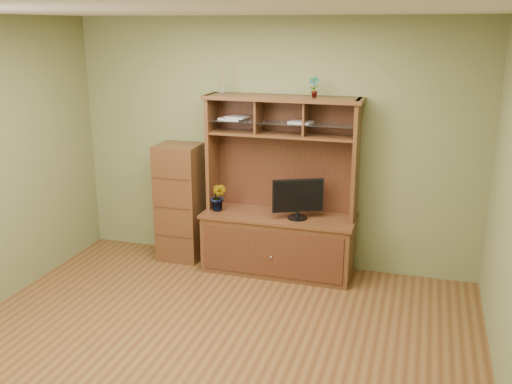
% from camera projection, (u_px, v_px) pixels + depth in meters
% --- Properties ---
extents(room, '(4.54, 4.04, 2.74)m').
position_uv_depth(room, '(204.00, 195.00, 4.37)').
color(room, '#523017').
rests_on(room, ground).
extents(media_hutch, '(1.66, 0.61, 1.90)m').
position_uv_depth(media_hutch, '(279.00, 225.00, 6.15)').
color(media_hutch, '#3F2012').
rests_on(media_hutch, room).
extents(monitor, '(0.50, 0.26, 0.42)m').
position_uv_depth(monitor, '(298.00, 198.00, 5.92)').
color(monitor, black).
rests_on(monitor, media_hutch).
extents(orchid_plant, '(0.19, 0.17, 0.32)m').
position_uv_depth(orchid_plant, '(218.00, 197.00, 6.18)').
color(orchid_plant, '#22551D').
rests_on(orchid_plant, media_hutch).
extents(top_plant, '(0.12, 0.10, 0.21)m').
position_uv_depth(top_plant, '(314.00, 87.00, 5.71)').
color(top_plant, '#286222').
rests_on(top_plant, media_hutch).
extents(reed_diffuser, '(0.06, 0.06, 0.31)m').
position_uv_depth(reed_diffuser, '(222.00, 82.00, 5.98)').
color(reed_diffuser, silver).
rests_on(reed_diffuser, media_hutch).
extents(magazines, '(1.01, 0.22, 0.04)m').
position_uv_depth(magazines, '(255.00, 119.00, 5.99)').
color(magazines, '#B7B6BC').
rests_on(magazines, media_hutch).
extents(side_cabinet, '(0.48, 0.43, 1.33)m').
position_uv_depth(side_cabinet, '(180.00, 202.00, 6.47)').
color(side_cabinet, '#3F2012').
rests_on(side_cabinet, room).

